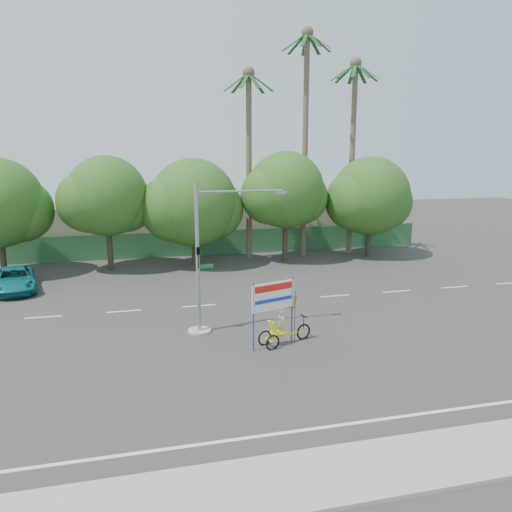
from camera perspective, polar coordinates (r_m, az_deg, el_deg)
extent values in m
plane|color=#33302D|center=(20.69, 2.04, -11.84)|extent=(120.00, 120.00, 0.00)
cube|color=gray|center=(14.51, 10.86, -23.11)|extent=(50.00, 2.40, 0.12)
cube|color=#336B3D|center=(40.72, -6.23, 1.47)|extent=(38.00, 0.08, 2.00)
cube|color=#B5A790|center=(44.91, -19.82, 3.10)|extent=(12.00, 8.00, 4.00)
cube|color=#B5A790|center=(46.60, 2.80, 3.84)|extent=(14.00, 8.00, 3.60)
cylinder|color=#473828|center=(37.83, -27.01, 0.60)|extent=(0.40, 0.40, 3.52)
sphere|color=#2B5418|center=(37.46, -25.27, 4.75)|extent=(4.32, 4.32, 4.32)
cylinder|color=#473828|center=(36.82, -16.38, 1.32)|extent=(0.40, 0.40, 3.74)
sphere|color=#2B5418|center=(36.38, -16.69, 6.59)|extent=(5.60, 5.60, 5.60)
sphere|color=#2B5418|center=(36.69, -14.64, 5.81)|extent=(4.03, 4.03, 4.03)
sphere|color=#2B5418|center=(36.24, -18.67, 5.91)|extent=(4.26, 4.26, 4.26)
cylinder|color=#473828|center=(37.06, -7.06, 1.44)|extent=(0.40, 0.40, 3.30)
sphere|color=#2B5418|center=(36.64, -7.18, 6.05)|extent=(6.40, 6.40, 6.40)
sphere|color=#2B5418|center=(37.18, -5.00, 5.37)|extent=(4.61, 4.61, 4.61)
sphere|color=#2B5418|center=(36.28, -9.39, 5.46)|extent=(4.86, 4.86, 4.86)
cylinder|color=#473828|center=(38.44, 3.35, 2.32)|extent=(0.40, 0.40, 3.87)
sphere|color=#2B5418|center=(38.02, 3.41, 7.56)|extent=(5.80, 5.80, 5.80)
sphere|color=#2B5418|center=(38.75, 5.13, 6.70)|extent=(4.18, 4.18, 4.18)
sphere|color=#2B5418|center=(37.44, 1.60, 6.96)|extent=(4.41, 4.41, 4.41)
cylinder|color=#473828|center=(41.07, 12.73, 2.35)|extent=(0.40, 0.40, 3.43)
sphere|color=#2B5418|center=(40.68, 12.93, 6.69)|extent=(6.20, 6.20, 6.20)
sphere|color=#2B5418|center=(41.64, 14.43, 5.97)|extent=(4.46, 4.46, 4.46)
sphere|color=#2B5418|center=(39.88, 11.26, 6.21)|extent=(4.71, 4.71, 4.71)
cylinder|color=#70604C|center=(39.96, 5.62, 12.10)|extent=(0.44, 0.44, 17.00)
sphere|color=#70604C|center=(40.89, 5.88, 24.10)|extent=(0.90, 0.90, 0.90)
cube|color=#1C4C21|center=(41.07, 7.21, 23.07)|extent=(1.91, 0.28, 1.36)
cube|color=#1C4C21|center=(41.55, 6.58, 22.96)|extent=(1.65, 1.44, 1.36)
cube|color=#1C4C21|center=(41.66, 5.63, 22.94)|extent=(0.61, 1.93, 1.36)
cube|color=#1C4C21|center=(41.36, 4.78, 23.04)|extent=(1.20, 1.80, 1.36)
cube|color=#1C4C21|center=(40.77, 4.42, 23.21)|extent=(1.89, 0.92, 1.36)
cube|color=#1C4C21|center=(40.17, 4.73, 23.38)|extent=(1.89, 0.92, 1.36)
cube|color=#1C4C21|center=(39.84, 5.60, 23.46)|extent=(1.20, 1.80, 1.36)
cube|color=#1C4C21|center=(39.95, 6.59, 23.41)|extent=(0.61, 1.93, 1.36)
cube|color=#1C4C21|center=(40.44, 7.22, 23.25)|extent=(1.65, 1.44, 1.36)
cylinder|color=#70604C|center=(41.46, 10.90, 10.56)|extent=(0.44, 0.44, 15.00)
sphere|color=#70604C|center=(41.99, 11.33, 20.84)|extent=(0.90, 0.90, 0.90)
cube|color=#1C4C21|center=(42.28, 12.52, 19.82)|extent=(1.91, 0.28, 1.36)
cube|color=#1C4C21|center=(42.73, 11.86, 19.76)|extent=(1.65, 1.44, 1.36)
cube|color=#1C4C21|center=(42.79, 10.95, 19.78)|extent=(0.61, 1.93, 1.36)
cube|color=#1C4C21|center=(42.43, 10.19, 19.88)|extent=(1.20, 1.80, 1.36)
cube|color=#1C4C21|center=(41.82, 9.93, 20.01)|extent=(1.89, 0.92, 1.36)
cube|color=#1C4C21|center=(41.24, 10.31, 20.11)|extent=(1.89, 0.92, 1.36)
cube|color=#1C4C21|center=(40.96, 11.17, 20.14)|extent=(1.20, 1.80, 1.36)
cube|color=#1C4C21|center=(41.12, 12.09, 20.07)|extent=(0.61, 1.93, 1.36)
cube|color=#1C4C21|center=(41.65, 12.62, 19.94)|extent=(1.65, 1.44, 1.36)
cylinder|color=#70604C|center=(38.73, -0.82, 9.94)|extent=(0.44, 0.44, 14.00)
sphere|color=#70604C|center=(39.11, -0.85, 20.25)|extent=(0.90, 0.90, 0.90)
cube|color=#1C4C21|center=(39.25, 0.57, 19.25)|extent=(1.91, 0.28, 1.36)
cube|color=#1C4C21|center=(39.77, 0.02, 19.15)|extent=(1.65, 1.44, 1.36)
cube|color=#1C4C21|center=(39.96, -0.92, 19.11)|extent=(0.61, 1.93, 1.36)
cube|color=#1C4C21|center=(39.71, -1.83, 19.15)|extent=(1.20, 1.80, 1.36)
cube|color=#1C4C21|center=(39.15, -2.29, 19.26)|extent=(1.89, 0.92, 1.36)
cube|color=#1C4C21|center=(38.52, -2.09, 19.38)|extent=(1.89, 0.92, 1.36)
cube|color=#1C4C21|center=(38.13, -1.28, 19.46)|extent=(1.20, 1.80, 1.36)
cube|color=#1C4C21|center=(38.17, -0.26, 19.46)|extent=(0.61, 1.93, 1.36)
cube|color=#1C4C21|center=(38.61, 0.48, 19.37)|extent=(1.65, 1.44, 1.36)
cylinder|color=gray|center=(23.86, -6.48, -8.48)|extent=(1.10, 1.10, 0.10)
cylinder|color=gray|center=(22.89, -6.68, -0.36)|extent=(0.18, 0.18, 7.00)
cylinder|color=gray|center=(22.77, -1.83, 7.42)|extent=(4.00, 0.10, 0.10)
cube|color=gray|center=(23.25, 2.79, 7.25)|extent=(0.55, 0.20, 0.12)
imported|color=black|center=(22.66, -6.62, -0.23)|extent=(0.16, 0.20, 1.00)
cube|color=#14662D|center=(23.01, -5.80, -1.17)|extent=(0.70, 0.04, 0.18)
torus|color=black|center=(22.88, 5.44, -8.61)|extent=(0.74, 0.31, 0.75)
torus|color=black|center=(22.11, 1.01, -9.37)|extent=(0.69, 0.29, 0.70)
torus|color=black|center=(21.63, 1.92, -9.87)|extent=(0.69, 0.29, 0.70)
cube|color=yellow|center=(22.34, 3.50, -8.92)|extent=(1.81, 0.64, 0.07)
cube|color=yellow|center=(21.86, 1.46, -9.56)|extent=(0.27, 0.65, 0.06)
cube|color=yellow|center=(22.04, 2.56, -8.77)|extent=(0.67, 0.61, 0.07)
cube|color=yellow|center=(21.78, 1.91, -8.16)|extent=(0.38, 0.52, 0.60)
cylinder|color=black|center=(22.73, 5.46, -7.57)|extent=(0.04, 0.04, 0.61)
cube|color=black|center=(22.63, 5.48, -6.85)|extent=(0.20, 0.49, 0.04)
imported|color=#CCB284|center=(21.99, 2.93, -7.66)|extent=(0.41, 0.50, 1.19)
cylinder|color=#183BB8|center=(21.07, -0.30, -7.03)|extent=(0.08, 0.08, 2.99)
cylinder|color=#183BB8|center=(22.12, 4.12, -6.13)|extent=(0.08, 0.08, 2.99)
cube|color=white|center=(21.35, 1.98, -4.60)|extent=(2.02, 0.70, 1.22)
cube|color=red|center=(21.21, 2.05, -3.63)|extent=(1.79, 0.60, 0.29)
cube|color=#183BB8|center=(21.37, 2.04, -5.05)|extent=(1.79, 0.60, 0.15)
cylinder|color=black|center=(22.32, 4.46, -6.87)|extent=(0.03, 0.03, 2.32)
cube|color=red|center=(21.88, 3.67, -5.26)|extent=(0.94, 0.32, 0.72)
imported|color=#106E76|center=(33.62, -25.88, -2.43)|extent=(3.31, 5.40, 1.40)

